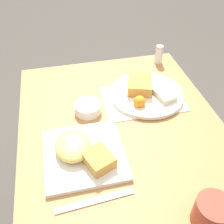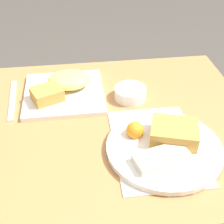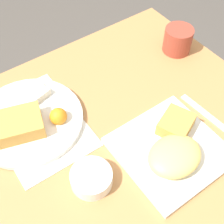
{
  "view_description": "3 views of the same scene",
  "coord_description": "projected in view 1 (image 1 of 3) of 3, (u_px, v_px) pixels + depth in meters",
  "views": [
    {
      "loc": [
        0.59,
        -0.17,
        1.37
      ],
      "look_at": [
        -0.03,
        -0.03,
        0.81
      ],
      "focal_mm": 42.0,
      "sensor_mm": 36.0,
      "label": 1
    },
    {
      "loc": [
        0.05,
        0.66,
        1.28
      ],
      "look_at": [
        -0.03,
        0.03,
        0.8
      ],
      "focal_mm": 50.0,
      "sensor_mm": 36.0,
      "label": 2
    },
    {
      "loc": [
        -0.25,
        -0.38,
        1.4
      ],
      "look_at": [
        0.02,
        -0.0,
        0.81
      ],
      "focal_mm": 50.0,
      "sensor_mm": 36.0,
      "label": 3
    }
  ],
  "objects": [
    {
      "name": "dining_table",
      "position": [
        122.0,
        150.0,
        0.95
      ],
      "size": [
        0.88,
        0.68,
        0.75
      ],
      "color": "#B27A47",
      "rests_on": "ground_plane"
    },
    {
      "name": "salt_shaker",
      "position": [
        159.0,
        56.0,
        1.16
      ],
      "size": [
        0.03,
        0.03,
        0.08
      ],
      "color": "white",
      "rests_on": "dining_table"
    },
    {
      "name": "menu_card",
      "position": [
        143.0,
        99.0,
        0.99
      ],
      "size": [
        0.21,
        0.3,
        0.0
      ],
      "rotation": [
        0.0,
        0.0,
        -0.01
      ],
      "color": "silver",
      "rests_on": "dining_table"
    },
    {
      "name": "plate_square_near",
      "position": [
        82.0,
        152.0,
        0.77
      ],
      "size": [
        0.24,
        0.24,
        0.06
      ],
      "color": "white",
      "rests_on": "dining_table"
    },
    {
      "name": "butter_knife",
      "position": [
        95.0,
        201.0,
        0.67
      ],
      "size": [
        0.03,
        0.21,
        0.0
      ],
      "rotation": [
        0.0,
        0.0,
        1.64
      ],
      "color": "silver",
      "rests_on": "dining_table"
    },
    {
      "name": "sauce_ramekin",
      "position": [
        88.0,
        108.0,
        0.92
      ],
      "size": [
        0.09,
        0.09,
        0.04
      ],
      "color": "white",
      "rests_on": "dining_table"
    },
    {
      "name": "coffee_mug",
      "position": [
        212.0,
        213.0,
        0.61
      ],
      "size": [
        0.09,
        0.09,
        0.08
      ],
      "color": "#9E3D2D",
      "rests_on": "dining_table"
    },
    {
      "name": "plate_oval_far",
      "position": [
        146.0,
        92.0,
        0.99
      ],
      "size": [
        0.28,
        0.28,
        0.05
      ],
      "color": "white",
      "rests_on": "menu_card"
    }
  ]
}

